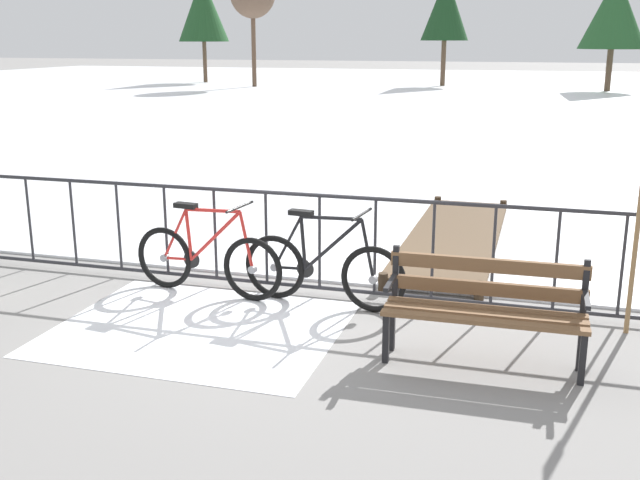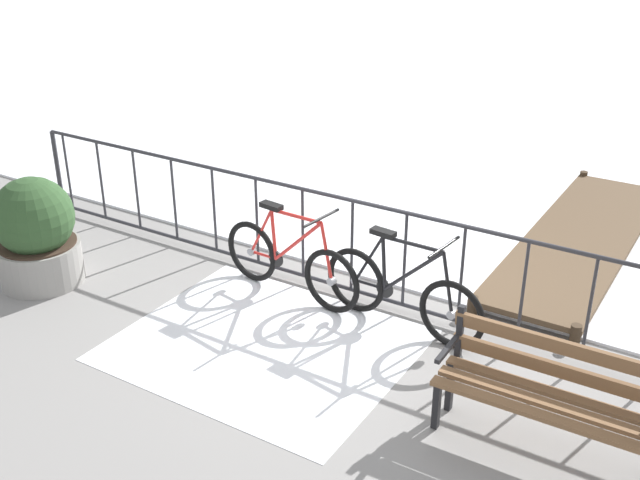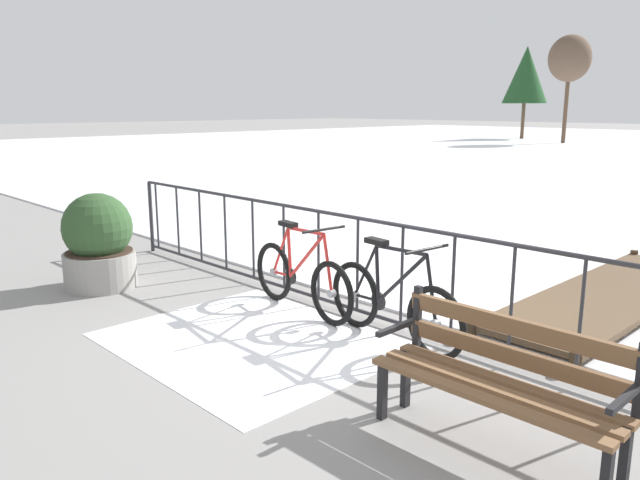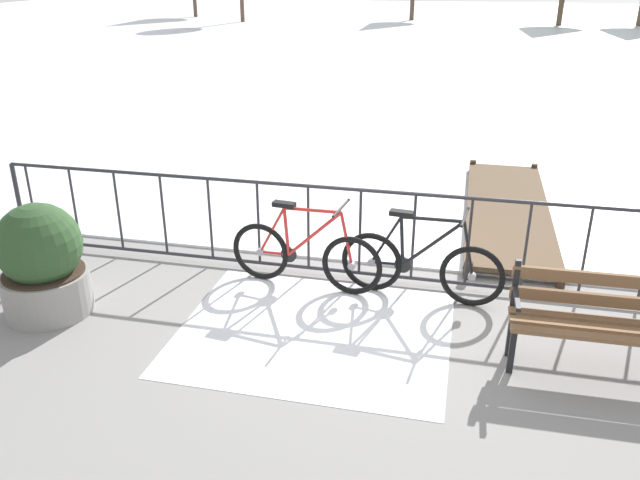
# 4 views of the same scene
# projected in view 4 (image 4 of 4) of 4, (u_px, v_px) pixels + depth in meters

# --- Properties ---
(ground_plane) EXTENTS (160.00, 160.00, 0.00)m
(ground_plane) POSITION_uv_depth(u_px,v_px,m) (384.00, 282.00, 7.11)
(ground_plane) COLOR gray
(frozen_pond) EXTENTS (80.00, 56.00, 0.03)m
(frozen_pond) POSITION_uv_depth(u_px,v_px,m) (461.00, 32.00, 32.50)
(frozen_pond) COLOR white
(frozen_pond) RESTS_ON ground
(snow_patch) EXTENTS (2.56, 2.14, 0.01)m
(snow_patch) POSITION_uv_depth(u_px,v_px,m) (314.00, 332.00, 6.14)
(snow_patch) COLOR white
(snow_patch) RESTS_ON ground
(railing_fence) EXTENTS (9.06, 0.06, 1.07)m
(railing_fence) POSITION_uv_depth(u_px,v_px,m) (386.00, 235.00, 6.89)
(railing_fence) COLOR #2D2D33
(railing_fence) RESTS_ON ground
(bicycle_near_railing) EXTENTS (1.71, 0.52, 0.97)m
(bicycle_near_railing) POSITION_uv_depth(u_px,v_px,m) (420.00, 266.00, 6.64)
(bicycle_near_railing) COLOR black
(bicycle_near_railing) RESTS_ON ground
(bicycle_second) EXTENTS (1.71, 0.52, 0.97)m
(bicycle_second) POSITION_uv_depth(u_px,v_px,m) (305.00, 255.00, 6.88)
(bicycle_second) COLOR black
(bicycle_second) RESTS_ON ground
(park_bench) EXTENTS (1.61, 0.50, 0.89)m
(park_bench) POSITION_uv_depth(u_px,v_px,m) (608.00, 316.00, 5.41)
(park_bench) COLOR brown
(park_bench) RESTS_ON ground
(planter_with_shrub) EXTENTS (0.85, 0.85, 1.15)m
(planter_with_shrub) POSITION_uv_depth(u_px,v_px,m) (42.00, 262.00, 6.29)
(planter_with_shrub) COLOR gray
(planter_with_shrub) RESTS_ON ground
(wooden_dock) EXTENTS (1.10, 4.19, 0.20)m
(wooden_dock) POSITION_uv_depth(u_px,v_px,m) (507.00, 209.00, 8.87)
(wooden_dock) COLOR brown
(wooden_dock) RESTS_ON ground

